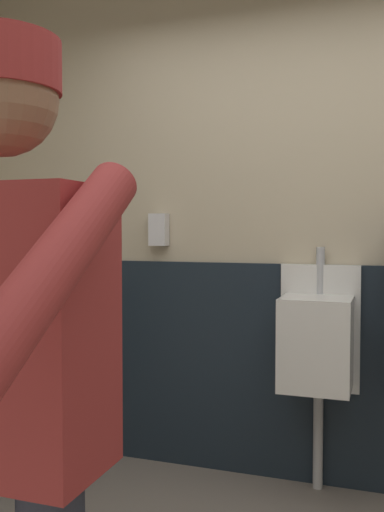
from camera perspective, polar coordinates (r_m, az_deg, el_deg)
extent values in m
cube|color=beige|center=(3.07, 12.83, 3.95)|extent=(4.80, 0.12, 2.80)
cube|color=#19232D|center=(3.08, 12.51, -11.56)|extent=(4.20, 0.03, 1.15)
cube|color=white|center=(3.02, 12.75, -7.02)|extent=(0.40, 0.05, 0.65)
cube|color=white|center=(2.86, 12.35, -8.57)|extent=(0.34, 0.30, 0.45)
cylinder|color=#B7BABF|center=(2.97, 12.78, -1.44)|extent=(0.04, 0.04, 0.24)
cylinder|color=#B7BABF|center=(3.12, 12.55, -17.17)|extent=(0.05, 0.05, 0.55)
cube|color=maroon|center=(1.26, -18.45, -6.83)|extent=(0.43, 0.24, 0.59)
cylinder|color=maroon|center=(0.91, -14.18, -1.72)|extent=(0.09, 0.50, 0.39)
sphere|color=#8C664C|center=(1.27, -18.77, 14.78)|extent=(0.24, 0.24, 0.24)
cube|color=silver|center=(3.19, -3.35, 2.66)|extent=(0.10, 0.07, 0.18)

